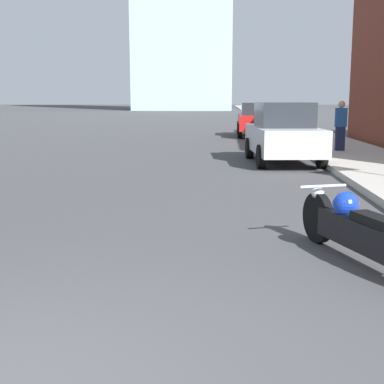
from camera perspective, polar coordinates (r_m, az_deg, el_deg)
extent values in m
cube|color=#B2ADA3|center=(42.88, 9.02, 7.40)|extent=(2.80, 240.00, 0.15)
cylinder|color=black|center=(6.94, 13.28, -2.69)|extent=(0.30, 0.64, 0.64)
cube|color=black|center=(6.18, 17.29, -4.23)|extent=(0.67, 1.38, 0.32)
sphere|color=#1433AD|center=(6.35, 16.09, -1.27)|extent=(0.30, 0.30, 0.30)
cube|color=black|center=(5.90, 18.93, -2.87)|extent=(0.41, 0.66, 0.10)
sphere|color=silver|center=(6.90, 13.27, -0.09)|extent=(0.16, 0.16, 0.16)
cylinder|color=silver|center=(6.78, 13.82, 0.61)|extent=(0.60, 0.24, 0.04)
cube|color=#BCBCC1|center=(15.49, 9.69, 5.55)|extent=(1.99, 4.22, 0.72)
cube|color=#23282D|center=(15.46, 9.77, 8.14)|extent=(1.58, 2.07, 0.68)
cylinder|color=black|center=(16.65, 6.15, 4.68)|extent=(0.25, 0.65, 0.63)
cylinder|color=black|center=(16.92, 11.55, 4.62)|extent=(0.25, 0.65, 0.63)
cylinder|color=black|center=(14.14, 7.39, 3.76)|extent=(0.25, 0.65, 0.63)
cylinder|color=black|center=(14.46, 13.69, 3.69)|extent=(0.25, 0.65, 0.63)
cube|color=red|center=(26.65, 6.96, 7.40)|extent=(1.86, 4.25, 0.71)
cube|color=#23282D|center=(26.63, 6.99, 8.80)|extent=(1.57, 2.05, 0.59)
cylinder|color=black|center=(27.95, 5.03, 6.82)|extent=(0.21, 0.70, 0.69)
cylinder|color=black|center=(28.03, 8.59, 6.75)|extent=(0.21, 0.70, 0.69)
cylinder|color=black|center=(25.33, 5.13, 6.51)|extent=(0.21, 0.70, 0.69)
cylinder|color=black|center=(25.42, 9.06, 6.44)|extent=(0.21, 0.70, 0.69)
cube|color=#1E2347|center=(18.17, 15.51, 5.50)|extent=(0.29, 0.20, 0.77)
cube|color=#235193|center=(18.14, 15.61, 7.68)|extent=(0.36, 0.20, 0.61)
sphere|color=tan|center=(18.13, 15.67, 8.99)|extent=(0.22, 0.22, 0.22)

